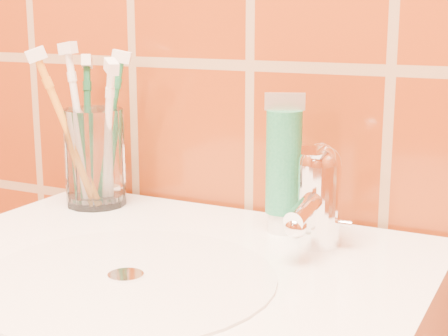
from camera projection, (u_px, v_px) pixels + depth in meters
The scene contains 8 objects.
glass_tumbler at pixel (95, 157), 0.93m from camera, with size 0.08×0.08×0.13m, color white.
toothpaste_tube at pixel (284, 168), 0.81m from camera, with size 0.05×0.04×0.17m.
faucet at pixel (318, 192), 0.76m from camera, with size 0.05×0.11×0.12m.
toothbrush_0 at pixel (68, 131), 0.90m from camera, with size 0.07×0.07×0.22m, color orange, non-canonical shape.
toothbrush_1 at pixel (88, 130), 0.95m from camera, with size 0.05×0.07×0.21m, color #1B683F, non-canonical shape.
toothbrush_2 at pixel (108, 136), 0.90m from camera, with size 0.07×0.06×0.21m, color white, non-canonical shape.
toothbrush_3 at pixel (109, 129), 0.94m from camera, with size 0.06×0.04×0.22m, color #217C4C, non-canonical shape.
toothbrush_4 at pixel (79, 126), 0.92m from camera, with size 0.05×0.03×0.23m, color white, non-canonical shape.
Camera 1 is at (0.37, 0.38, 1.11)m, focal length 55.00 mm.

